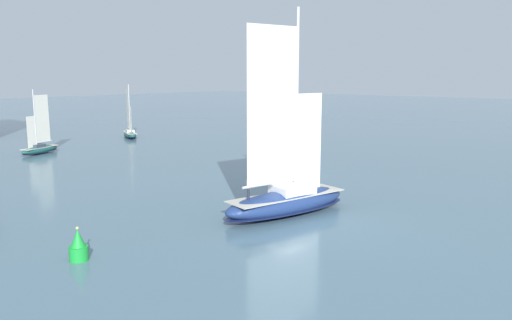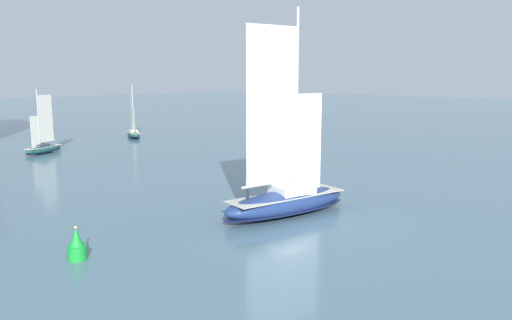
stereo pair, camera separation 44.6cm
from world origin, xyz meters
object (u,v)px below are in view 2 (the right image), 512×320
(sailboat_moored_far_slip, at_px, (133,133))
(sailboat_main, at_px, (287,199))
(channel_buoy, at_px, (77,246))
(sailboat_moored_near_marina, at_px, (43,148))

(sailboat_moored_far_slip, bearing_deg, sailboat_main, -113.08)
(sailboat_main, distance_m, channel_buoy, 15.43)
(sailboat_main, xyz_separation_m, channel_buoy, (-15.05, 3.40, -0.40))
(sailboat_moored_near_marina, xyz_separation_m, sailboat_moored_far_slip, (17.87, 4.98, 0.02))
(sailboat_moored_far_slip, bearing_deg, channel_buoy, -128.74)
(channel_buoy, bearing_deg, sailboat_moored_far_slip, 51.26)
(sailboat_main, bearing_deg, sailboat_moored_far_slip, 66.92)
(sailboat_moored_near_marina, height_order, sailboat_moored_far_slip, sailboat_moored_far_slip)
(sailboat_main, bearing_deg, channel_buoy, 167.26)
(sailboat_moored_far_slip, bearing_deg, sailboat_moored_near_marina, -164.41)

